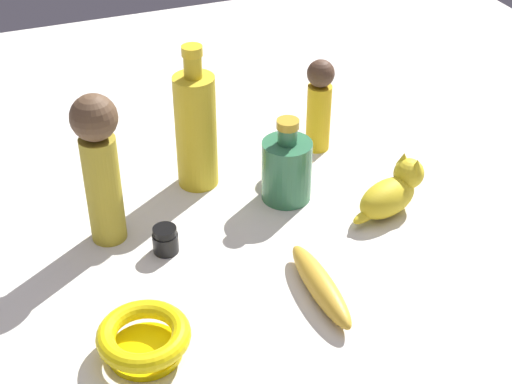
# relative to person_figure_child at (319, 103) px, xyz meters

# --- Properties ---
(ground) EXTENTS (2.00, 2.00, 0.00)m
(ground) POSITION_rel_person_figure_child_xyz_m (0.21, -0.21, -0.10)
(ground) COLOR silver
(person_figure_child) EXTENTS (0.05, 0.05, 0.18)m
(person_figure_child) POSITION_rel_person_figure_child_xyz_m (0.00, 0.00, 0.00)
(person_figure_child) COLOR yellow
(person_figure_child) RESTS_ON ground
(nail_polish_jar) EXTENTS (0.04, 0.04, 0.04)m
(nail_polish_jar) POSITION_rel_person_figure_child_xyz_m (0.20, -0.36, -0.07)
(nail_polish_jar) COLOR black
(nail_polish_jar) RESTS_ON ground
(banana) EXTENTS (0.19, 0.04, 0.04)m
(banana) POSITION_rel_person_figure_child_xyz_m (0.38, -0.17, -0.08)
(banana) COLOR gold
(banana) RESTS_ON ground
(bottle_tall) EXTENTS (0.07, 0.07, 0.26)m
(bottle_tall) POSITION_rel_person_figure_child_xyz_m (0.03, -0.25, 0.01)
(bottle_tall) COLOR gold
(bottle_tall) RESTS_ON ground
(bottle_short) EXTENTS (0.09, 0.09, 0.15)m
(bottle_short) POSITION_rel_person_figure_child_xyz_m (0.13, -0.12, -0.04)
(bottle_short) COLOR #33724C
(bottle_short) RESTS_ON ground
(cat_figurine) EXTENTS (0.10, 0.15, 0.09)m
(cat_figurine) POSITION_rel_person_figure_child_xyz_m (0.23, 0.03, -0.06)
(cat_figurine) COLOR gold
(cat_figurine) RESTS_ON ground
(person_figure_adult) EXTENTS (0.08, 0.08, 0.26)m
(person_figure_adult) POSITION_rel_person_figure_child_xyz_m (0.13, -0.43, 0.05)
(person_figure_adult) COLOR gold
(person_figure_adult) RESTS_ON ground
(bowl) EXTENTS (0.13, 0.13, 0.05)m
(bowl) POSITION_rel_person_figure_child_xyz_m (0.40, -0.44, -0.07)
(bowl) COLOR yellow
(bowl) RESTS_ON ground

